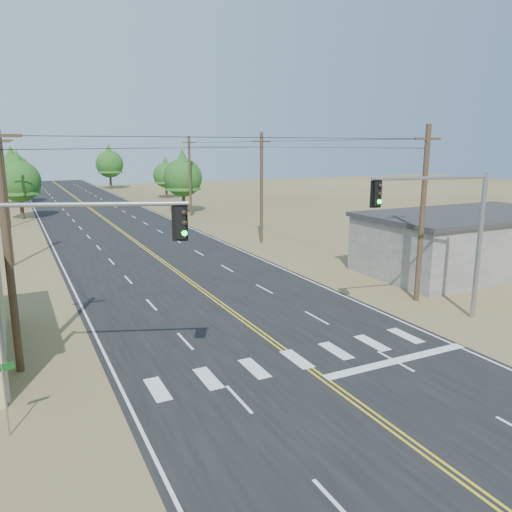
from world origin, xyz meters
TOP-DOWN VIEW (x-y plane):
  - ground at (0.00, 0.00)m, footprint 220.00×220.00m
  - road at (0.00, 30.00)m, footprint 15.00×200.00m
  - building_right at (19.00, 16.00)m, footprint 15.00×8.00m
  - utility_pole_left_near at (-10.50, 12.00)m, footprint 1.80×0.30m
  - utility_pole_left_mid at (-10.50, 32.00)m, footprint 1.80×0.30m
  - utility_pole_left_far at (-10.50, 52.00)m, footprint 1.80×0.30m
  - utility_pole_right_near at (10.50, 12.00)m, footprint 1.80×0.30m
  - utility_pole_right_mid at (10.50, 32.00)m, footprint 1.80×0.30m
  - utility_pole_right_far at (10.50, 52.00)m, footprint 1.80×0.30m
  - signal_mast_left at (-9.18, 8.68)m, footprint 6.25×2.64m
  - signal_mast_right at (9.18, 8.78)m, footprint 6.36×1.36m
  - street_sign at (-10.95, 7.13)m, footprint 0.70×0.17m
  - tree_left_near at (-9.00, 58.37)m, footprint 5.04×5.04m
  - tree_left_mid at (-9.40, 76.64)m, footprint 5.32×5.32m
  - tree_right_near at (10.70, 55.43)m, footprint 5.07×5.07m
  - tree_right_mid at (14.00, 74.78)m, footprint 4.24×4.24m
  - tree_right_far at (9.00, 98.37)m, footprint 5.51×5.51m

SIDE VIEW (x-z plane):
  - ground at x=0.00m, z-range 0.00..0.00m
  - road at x=0.00m, z-range 0.00..0.02m
  - street_sign at x=-10.95m, z-range 0.41..2.80m
  - building_right at x=19.00m, z-range 0.00..4.00m
  - tree_right_mid at x=14.00m, z-range 0.79..7.85m
  - signal_mast_left at x=-9.18m, z-range 1.32..8.48m
  - signal_mast_right at x=9.18m, z-range 1.34..8.89m
  - utility_pole_left_near at x=-10.50m, z-range 0.12..10.12m
  - utility_pole_left_mid at x=-10.50m, z-range 0.12..10.12m
  - utility_pole_left_far at x=-10.50m, z-range 0.12..10.12m
  - utility_pole_right_near at x=10.50m, z-range 0.12..10.12m
  - utility_pole_right_mid at x=10.50m, z-range 0.12..10.12m
  - utility_pole_right_far at x=10.50m, z-range 0.12..10.12m
  - tree_left_near at x=-9.00m, z-range 0.94..9.33m
  - tree_right_near at x=10.70m, z-range 0.94..9.38m
  - tree_left_mid at x=-9.40m, z-range 0.99..9.85m
  - tree_right_far at x=9.00m, z-range 1.03..10.22m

